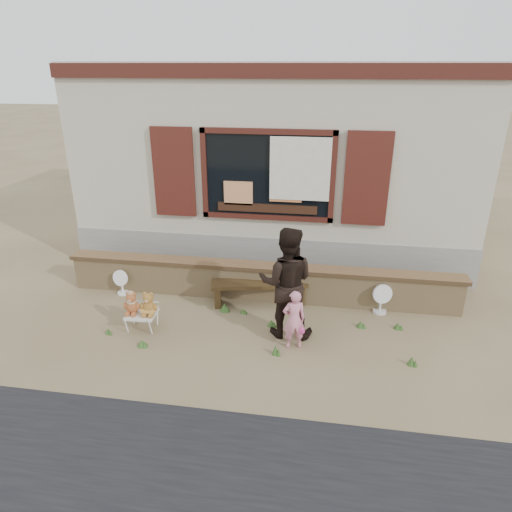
% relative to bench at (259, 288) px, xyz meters
% --- Properties ---
extents(ground, '(80.00, 80.00, 0.00)m').
position_rel_bench_xyz_m(ground, '(-0.03, -0.79, -0.31)').
color(ground, brown).
rests_on(ground, ground).
extents(shopfront, '(8.04, 5.13, 4.00)m').
position_rel_bench_xyz_m(shopfront, '(-0.03, 3.70, 1.68)').
color(shopfront, '#B4AD92').
rests_on(shopfront, ground).
extents(brick_wall, '(7.10, 0.36, 0.67)m').
position_rel_bench_xyz_m(brick_wall, '(-0.03, 0.21, 0.03)').
color(brick_wall, tan).
rests_on(brick_wall, ground).
extents(bench, '(1.72, 0.72, 0.43)m').
position_rel_bench_xyz_m(bench, '(0.00, 0.00, 0.00)').
color(bench, '#322411').
rests_on(bench, ground).
extents(folding_chair, '(0.48, 0.43, 0.28)m').
position_rel_bench_xyz_m(folding_chair, '(-1.74, -1.12, -0.06)').
color(folding_chair, silver).
rests_on(folding_chair, ground).
extents(teddy_bear_left, '(0.29, 0.25, 0.38)m').
position_rel_bench_xyz_m(teddy_bear_left, '(-1.88, -1.13, 0.16)').
color(teddy_bear_left, brown).
rests_on(teddy_bear_left, folding_chair).
extents(teddy_bear_right, '(0.30, 0.26, 0.40)m').
position_rel_bench_xyz_m(teddy_bear_right, '(-1.60, -1.12, 0.17)').
color(teddy_bear_right, brown).
rests_on(teddy_bear_right, folding_chair).
extents(child, '(0.39, 0.31, 0.95)m').
position_rel_bench_xyz_m(child, '(0.71, -1.25, 0.16)').
color(child, pink).
rests_on(child, ground).
extents(adult, '(0.88, 0.69, 1.78)m').
position_rel_bench_xyz_m(adult, '(0.55, -0.89, 0.58)').
color(adult, black).
rests_on(adult, ground).
extents(fan_left, '(0.31, 0.20, 0.48)m').
position_rel_bench_xyz_m(fan_left, '(-2.57, -0.02, -0.07)').
color(fan_left, white).
rests_on(fan_left, ground).
extents(fan_right, '(0.35, 0.23, 0.54)m').
position_rel_bench_xyz_m(fan_right, '(2.10, 0.01, -0.04)').
color(fan_right, silver).
rests_on(fan_right, ground).
extents(grass_tufts, '(4.75, 1.40, 0.16)m').
position_rel_bench_xyz_m(grass_tufts, '(0.30, -0.89, -0.25)').
color(grass_tufts, '#335522').
rests_on(grass_tufts, ground).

